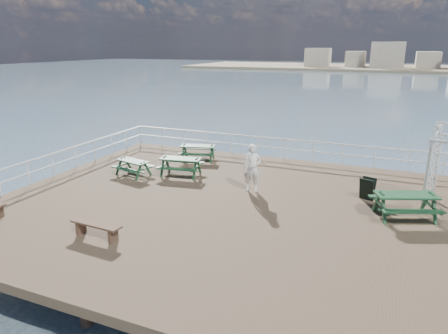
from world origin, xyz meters
TOP-DOWN VIEW (x-y plane):
  - ground at (0.00, 0.00)m, footprint 18.00×14.00m
  - sea_backdrop at (12.54, 134.07)m, footprint 300.00×300.00m
  - railing at (-0.07, 2.57)m, footprint 17.77×13.76m
  - picnic_table_a at (-5.70, 1.58)m, footprint 1.86×1.63m
  - picnic_table_b at (-4.10, 5.03)m, footprint 2.06×1.83m
  - picnic_table_c at (5.68, 1.20)m, footprint 2.46×2.25m
  - picnic_table_d at (-3.69, 2.42)m, footprint 2.06×1.75m
  - flat_bench_far at (-3.06, -4.10)m, footprint 1.74×0.51m
  - sandwich_board at (4.38, 2.47)m, footprint 0.63×0.54m
  - person at (-0.00, 1.69)m, footprint 0.80×0.62m

SIDE VIEW (x-z plane):
  - sea_backdrop at x=12.54m, z-range -5.11..4.09m
  - ground at x=0.00m, z-range -0.30..0.00m
  - flat_bench_far at x=-3.06m, z-range 0.12..0.62m
  - sandwich_board at x=4.38m, z-range -0.01..0.87m
  - picnic_table_a at x=-5.70m, z-range 0.11..0.89m
  - picnic_table_b at x=-4.10m, z-range 0.12..0.97m
  - picnic_table_d at x=-3.69m, z-range 0.13..1.03m
  - picnic_table_c at x=5.68m, z-range 0.14..1.12m
  - railing at x=-0.07m, z-range 0.32..1.42m
  - person at x=0.00m, z-range 0.00..1.94m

